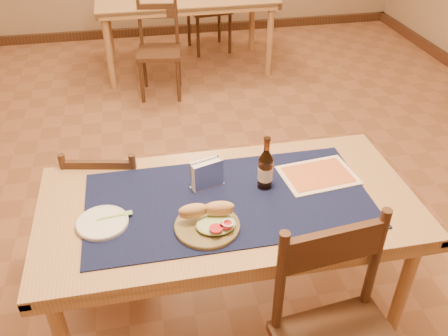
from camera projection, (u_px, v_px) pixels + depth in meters
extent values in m
cube|color=#8E5C3E|center=(203.00, 215.00, 3.10)|extent=(6.00, 7.00, 0.02)
cylinder|color=#A3814D|center=(401.00, 294.00, 2.10)|extent=(0.06, 0.06, 0.71)
cylinder|color=#A3814D|center=(76.00, 239.00, 2.39)|extent=(0.06, 0.06, 0.71)
cylinder|color=#A3814D|center=(344.00, 204.00, 2.61)|extent=(0.06, 0.06, 0.71)
cube|color=#A3814D|center=(229.00, 204.00, 2.03)|extent=(1.60, 0.80, 0.04)
cube|color=#10183D|center=(229.00, 200.00, 2.02)|extent=(1.20, 0.60, 0.01)
cube|color=#432518|center=(159.00, 31.00, 5.85)|extent=(6.00, 0.06, 0.10)
cylinder|color=#A3814D|center=(109.00, 53.00, 4.44)|extent=(0.06, 0.06, 0.71)
cylinder|color=#A3814D|center=(270.00, 41.00, 4.69)|extent=(0.06, 0.06, 0.71)
cylinder|color=#A3814D|center=(109.00, 29.00, 5.00)|extent=(0.06, 0.06, 0.71)
cylinder|color=#A3814D|center=(252.00, 19.00, 5.25)|extent=(0.06, 0.06, 0.71)
cylinder|color=#432518|center=(153.00, 211.00, 2.80)|extent=(0.03, 0.03, 0.41)
cylinder|color=#432518|center=(98.00, 211.00, 2.80)|extent=(0.03, 0.03, 0.41)
cylinder|color=#432518|center=(145.00, 251.00, 2.53)|extent=(0.03, 0.03, 0.41)
cylinder|color=#432518|center=(84.00, 250.00, 2.54)|extent=(0.03, 0.03, 0.41)
cube|color=#432518|center=(115.00, 202.00, 2.55)|extent=(0.45, 0.45, 0.04)
cube|color=#432518|center=(99.00, 172.00, 2.23)|extent=(0.32, 0.09, 0.13)
cylinder|color=#432518|center=(136.00, 191.00, 2.29)|extent=(0.03, 0.03, 0.42)
cylinder|color=#432518|center=(69.00, 191.00, 2.29)|extent=(0.03, 0.03, 0.42)
cube|color=#432518|center=(333.00, 247.00, 1.65)|extent=(0.38, 0.07, 0.15)
cylinder|color=#432518|center=(280.00, 284.00, 1.67)|extent=(0.04, 0.04, 0.49)
cylinder|color=#432518|center=(375.00, 260.00, 1.77)|extent=(0.04, 0.04, 0.49)
cylinder|color=#432518|center=(142.00, 82.00, 4.27)|extent=(0.03, 0.03, 0.41)
cylinder|color=#432518|center=(178.00, 81.00, 4.29)|extent=(0.03, 0.03, 0.41)
cylinder|color=#432518|center=(144.00, 67.00, 4.54)|extent=(0.03, 0.03, 0.41)
cylinder|color=#432518|center=(179.00, 66.00, 4.56)|extent=(0.03, 0.03, 0.41)
cube|color=#432518|center=(159.00, 52.00, 4.29)|extent=(0.43, 0.43, 0.04)
cube|color=#432518|center=(157.00, 11.00, 4.25)|extent=(0.33, 0.07, 0.13)
cylinder|color=#432518|center=(140.00, 23.00, 4.31)|extent=(0.03, 0.03, 0.42)
cylinder|color=#432518|center=(176.00, 23.00, 4.32)|extent=(0.03, 0.03, 0.42)
cylinder|color=#432518|center=(219.00, 23.00, 5.54)|extent=(0.04, 0.04, 0.46)
cylinder|color=#432518|center=(189.00, 26.00, 5.44)|extent=(0.04, 0.04, 0.46)
cylinder|color=#432518|center=(230.00, 33.00, 5.25)|extent=(0.04, 0.04, 0.46)
cylinder|color=#432518|center=(198.00, 37.00, 5.15)|extent=(0.04, 0.04, 0.46)
cube|color=#432518|center=(209.00, 9.00, 5.21)|extent=(0.49, 0.49, 0.04)
cylinder|color=brown|center=(207.00, 226.00, 1.86)|extent=(0.26, 0.26, 0.01)
torus|color=brown|center=(207.00, 225.00, 1.86)|extent=(0.26, 0.26, 0.01)
ellipsoid|color=#B2D290|center=(216.00, 224.00, 1.84)|extent=(0.16, 0.13, 0.03)
ellipsoid|color=tan|center=(193.00, 211.00, 1.85)|extent=(0.11, 0.05, 0.06)
ellipsoid|color=tan|center=(219.00, 209.00, 1.86)|extent=(0.12, 0.06, 0.06)
cylinder|color=#AD1723|center=(216.00, 229.00, 1.80)|extent=(0.05, 0.05, 0.01)
cylinder|color=#AD1723|center=(226.00, 225.00, 1.81)|extent=(0.05, 0.05, 0.01)
torus|color=silver|center=(228.00, 223.00, 1.81)|extent=(0.05, 0.05, 0.01)
cylinder|color=silver|center=(102.00, 223.00, 1.88)|extent=(0.21, 0.21, 0.01)
torus|color=silver|center=(102.00, 222.00, 1.88)|extent=(0.21, 0.21, 0.01)
cube|color=#86BD67|center=(110.00, 217.00, 1.90)|extent=(0.11, 0.03, 0.00)
cube|color=#86BD67|center=(128.00, 213.00, 1.92)|extent=(0.04, 0.03, 0.00)
cylinder|color=#4B270D|center=(265.00, 173.00, 2.05)|extent=(0.06, 0.06, 0.15)
cone|color=#4B270D|center=(266.00, 155.00, 1.99)|extent=(0.06, 0.06, 0.04)
cylinder|color=#4B270D|center=(267.00, 146.00, 1.97)|extent=(0.03, 0.03, 0.06)
cylinder|color=#4B270D|center=(267.00, 139.00, 1.95)|extent=(0.03, 0.03, 0.01)
cylinder|color=beige|center=(265.00, 173.00, 2.05)|extent=(0.07, 0.07, 0.06)
cube|color=silver|center=(207.00, 185.00, 2.09)|extent=(0.16, 0.09, 0.00)
cube|color=silver|center=(209.00, 176.00, 2.04)|extent=(0.13, 0.04, 0.13)
cube|color=silver|center=(205.00, 171.00, 2.07)|extent=(0.13, 0.04, 0.13)
cube|color=silver|center=(207.00, 174.00, 2.06)|extent=(0.14, 0.07, 0.12)
cube|color=#3E9AC7|center=(209.00, 174.00, 2.04)|extent=(0.09, 0.03, 0.04)
cube|color=beige|center=(318.00, 175.00, 2.15)|extent=(0.35, 0.28, 0.00)
cube|color=#BF6031|center=(318.00, 174.00, 2.15)|extent=(0.30, 0.23, 0.00)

